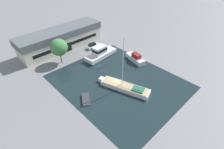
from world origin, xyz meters
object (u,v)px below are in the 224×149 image
at_px(sailboat_moored, 125,87).
at_px(cabin_boat, 135,58).
at_px(warehouse_building, 61,39).
at_px(quay_tree_near_building, 59,47).
at_px(motor_cruiser, 101,53).
at_px(parked_car, 93,46).
at_px(small_dinghy, 86,99).

bearing_deg(sailboat_moored, cabin_boat, 10.33).
bearing_deg(sailboat_moored, warehouse_building, 70.26).
distance_m(quay_tree_near_building, motor_cruiser, 12.29).
height_order(quay_tree_near_building, motor_cruiser, quay_tree_near_building).
xyz_separation_m(quay_tree_near_building, parked_car, (12.39, 0.82, -4.12)).
bearing_deg(cabin_boat, warehouse_building, 128.86).
xyz_separation_m(parked_car, sailboat_moored, (-7.64, -21.88, -0.19)).
relative_size(warehouse_building, quay_tree_near_building, 3.86).
xyz_separation_m(parked_car, motor_cruiser, (-2.16, -6.64, 0.56)).
bearing_deg(cabin_boat, sailboat_moored, -138.35).
bearing_deg(small_dinghy, quay_tree_near_building, 108.74).
xyz_separation_m(sailboat_moored, cabin_boat, (11.67, 6.52, 0.29)).
height_order(quay_tree_near_building, small_dinghy, quay_tree_near_building).
bearing_deg(motor_cruiser, parked_car, -22.93).
relative_size(motor_cruiser, cabin_boat, 1.53).
bearing_deg(warehouse_building, cabin_boat, -64.36).
bearing_deg(cabin_boat, motor_cruiser, 137.85).
bearing_deg(parked_car, warehouse_building, -138.30).
height_order(parked_car, small_dinghy, parked_car).
bearing_deg(quay_tree_near_building, motor_cruiser, -29.64).
distance_m(warehouse_building, cabin_boat, 25.35).
xyz_separation_m(motor_cruiser, cabin_boat, (6.19, -8.72, -0.46)).
relative_size(quay_tree_near_building, cabin_boat, 1.02).
height_order(warehouse_building, motor_cruiser, warehouse_building).
height_order(quay_tree_near_building, parked_car, quay_tree_near_building).
bearing_deg(cabin_boat, parked_car, 117.18).
relative_size(sailboat_moored, motor_cruiser, 1.22).
distance_m(motor_cruiser, small_dinghy, 18.75).
bearing_deg(warehouse_building, motor_cruiser, -70.85).
distance_m(quay_tree_near_building, small_dinghy, 18.68).
bearing_deg(sailboat_moored, motor_cruiser, 51.37).
bearing_deg(small_dinghy, motor_cruiser, 71.54).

